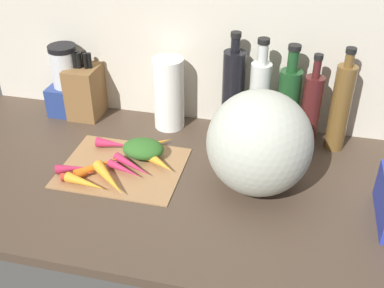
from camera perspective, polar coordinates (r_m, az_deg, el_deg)
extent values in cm
cube|color=#47382B|center=(143.60, -0.82, -4.71)|extent=(170.00, 80.00, 3.00)
cube|color=beige|center=(161.54, 2.51, 12.50)|extent=(170.00, 3.00, 60.00)
cube|color=#997047|center=(148.55, -8.38, -2.76)|extent=(37.26, 29.89, 0.80)
cone|color=#B2264C|center=(144.29, -8.12, -3.10)|extent=(12.43, 7.06, 2.59)
cone|color=orange|center=(145.40, -3.86, -2.32)|extent=(10.92, 8.78, 3.33)
cone|color=orange|center=(146.93, -11.15, -2.58)|extent=(12.56, 14.21, 3.13)
cone|color=#B2264C|center=(146.02, -7.12, -2.49)|extent=(14.67, 9.60, 2.75)
cone|color=orange|center=(140.62, -12.74, -4.60)|extent=(13.62, 6.03, 3.15)
cone|color=#B2264C|center=(156.23, -9.52, 0.00)|extent=(11.35, 3.42, 3.35)
cone|color=orange|center=(140.38, -9.94, -4.20)|extent=(14.56, 14.03, 3.55)
cone|color=#B2264C|center=(147.63, -14.21, -2.87)|extent=(10.66, 6.09, 2.96)
cone|color=red|center=(145.03, -13.63, -3.62)|extent=(10.05, 7.00, 2.47)
cone|color=orange|center=(155.57, -4.37, 0.06)|extent=(9.95, 9.57, 2.49)
ellipsoid|color=#2D6023|center=(150.42, -5.93, -0.58)|extent=(13.29, 10.22, 5.62)
ellipsoid|color=#B2B7A8|center=(132.02, 8.14, 0.08)|extent=(29.61, 28.41, 30.56)
cube|color=brown|center=(176.56, -12.71, 6.29)|extent=(10.82, 14.35, 18.96)
cylinder|color=black|center=(173.17, -14.13, 10.02)|extent=(1.54, 1.54, 5.50)
cylinder|color=black|center=(171.42, -13.95, 9.81)|extent=(2.06, 2.06, 5.50)
cylinder|color=black|center=(171.00, -13.55, 9.81)|extent=(2.09, 2.09, 5.50)
cylinder|color=black|center=(172.07, -12.89, 10.04)|extent=(1.83, 1.83, 5.50)
cylinder|color=black|center=(169.97, -12.76, 9.77)|extent=(1.61, 1.61, 5.50)
cylinder|color=black|center=(169.93, -12.29, 9.83)|extent=(1.52, 1.52, 5.50)
cube|color=navy|center=(181.48, -14.57, 5.32)|extent=(12.99, 12.99, 10.72)
cylinder|color=silver|center=(176.44, -15.11, 8.81)|extent=(9.74, 9.74, 13.52)
cylinder|color=black|center=(173.61, -15.47, 11.11)|extent=(9.94, 9.94, 1.80)
cylinder|color=white|center=(163.24, -2.83, 6.10)|extent=(10.48, 10.48, 25.43)
cylinder|color=black|center=(159.14, 4.97, 6.09)|extent=(7.47, 7.47, 29.48)
cylinder|color=black|center=(152.24, 5.28, 11.88)|extent=(2.98, 2.98, 4.91)
cylinder|color=black|center=(151.12, 5.35, 13.03)|extent=(3.43, 3.43, 1.60)
cylinder|color=silver|center=(156.13, 8.04, 4.91)|extent=(6.68, 6.68, 27.48)
cylinder|color=silver|center=(149.02, 8.55, 10.72)|extent=(3.29, 3.29, 6.67)
cylinder|color=black|center=(147.55, 8.68, 12.21)|extent=(3.79, 3.79, 1.60)
cylinder|color=#19421E|center=(157.51, 11.46, 4.40)|extent=(7.25, 7.25, 25.43)
cylinder|color=#19421E|center=(150.68, 12.13, 9.82)|extent=(3.50, 3.50, 6.96)
cylinder|color=black|center=(149.11, 12.32, 11.33)|extent=(4.02, 4.02, 1.60)
cylinder|color=#471919|center=(156.51, 14.09, 3.70)|extent=(6.21, 6.21, 24.77)
cylinder|color=#471919|center=(149.93, 14.87, 8.82)|extent=(2.42, 2.42, 5.87)
cylinder|color=black|center=(148.52, 15.08, 10.13)|extent=(2.78, 2.78, 1.60)
cylinder|color=brown|center=(156.94, 17.46, 4.09)|extent=(6.28, 6.28, 28.93)
cylinder|color=brown|center=(150.13, 18.50, 9.64)|extent=(2.79, 2.79, 4.22)
cylinder|color=black|center=(149.10, 18.70, 10.66)|extent=(3.20, 3.20, 1.60)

